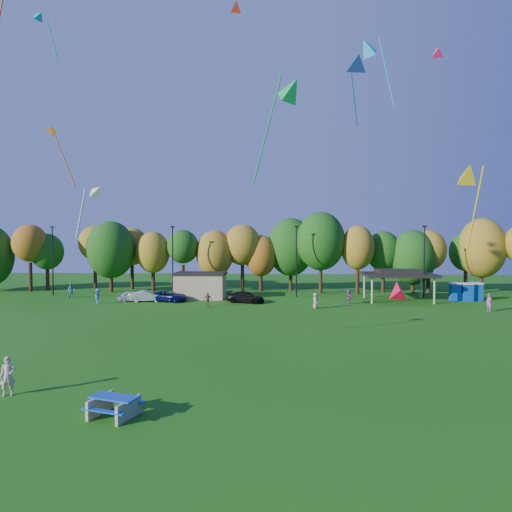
# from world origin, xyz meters

# --- Properties ---
(ground) EXTENTS (160.00, 160.00, 0.00)m
(ground) POSITION_xyz_m (0.00, 0.00, 0.00)
(ground) COLOR #19600F
(ground) RESTS_ON ground
(tree_line) EXTENTS (93.57, 10.55, 11.15)m
(tree_line) POSITION_xyz_m (-1.03, 45.51, 5.91)
(tree_line) COLOR black
(tree_line) RESTS_ON ground
(lamp_posts) EXTENTS (64.50, 0.25, 9.09)m
(lamp_posts) POSITION_xyz_m (2.00, 40.00, 4.90)
(lamp_posts) COLOR black
(lamp_posts) RESTS_ON ground
(utility_building) EXTENTS (6.30, 4.30, 3.25)m
(utility_building) POSITION_xyz_m (-10.00, 38.00, 1.64)
(utility_building) COLOR tan
(utility_building) RESTS_ON ground
(pavilion) EXTENTS (8.20, 6.20, 3.77)m
(pavilion) POSITION_xyz_m (14.00, 37.00, 3.23)
(pavilion) COLOR tan
(pavilion) RESTS_ON ground
(porta_potties) EXTENTS (3.75, 1.63, 2.18)m
(porta_potties) POSITION_xyz_m (22.26, 37.54, 1.10)
(porta_potties) COLOR #0D48AA
(porta_potties) RESTS_ON ground
(picnic_table) EXTENTS (2.37, 2.15, 0.86)m
(picnic_table) POSITION_xyz_m (-6.73, -0.12, 0.50)
(picnic_table) COLOR tan
(picnic_table) RESTS_ON ground
(kite_flyer) EXTENTS (0.78, 0.65, 1.83)m
(kite_flyer) POSITION_xyz_m (-12.62, 2.11, 0.92)
(kite_flyer) COLOR beige
(kite_flyer) RESTS_ON ground
(car_a) EXTENTS (3.95, 2.52, 1.25)m
(car_a) POSITION_xyz_m (-17.51, 34.77, 0.63)
(car_a) COLOR white
(car_a) RESTS_ON ground
(car_b) EXTENTS (4.08, 2.02, 1.29)m
(car_b) POSITION_xyz_m (-15.75, 34.56, 0.64)
(car_b) COLOR #ABACB1
(car_b) RESTS_ON ground
(car_c) EXTENTS (4.97, 3.16, 1.28)m
(car_c) POSITION_xyz_m (-13.28, 34.80, 0.64)
(car_c) COLOR #0E1154
(car_c) RESTS_ON ground
(car_d) EXTENTS (4.79, 2.97, 1.29)m
(car_d) POSITION_xyz_m (-4.07, 34.30, 0.65)
(car_d) COLOR black
(car_d) RESTS_ON ground
(far_person_0) EXTENTS (0.61, 0.87, 1.68)m
(far_person_0) POSITION_xyz_m (3.71, 30.17, 0.84)
(far_person_0) COLOR tan
(far_person_0) RESTS_ON ground
(far_person_1) EXTENTS (0.62, 0.78, 1.86)m
(far_person_1) POSITION_xyz_m (21.23, 29.23, 0.93)
(far_person_1) COLOR #C75DAF
(far_person_1) RESTS_ON ground
(far_person_2) EXTENTS (1.02, 0.73, 1.61)m
(far_person_2) POSITION_xyz_m (-7.93, 30.65, 0.81)
(far_person_2) COLOR olive
(far_person_2) RESTS_ON ground
(far_person_3) EXTENTS (0.90, 0.71, 1.84)m
(far_person_3) POSITION_xyz_m (-26.48, 37.71, 0.92)
(far_person_3) COLOR #5795C0
(far_person_3) RESTS_ON ground
(far_person_4) EXTENTS (0.83, 1.22, 1.75)m
(far_person_4) POSITION_xyz_m (-20.86, 32.53, 0.88)
(far_person_4) COLOR #4F6AAF
(far_person_4) RESTS_ON ground
(far_person_5) EXTENTS (0.76, 1.60, 1.66)m
(far_person_5) POSITION_xyz_m (7.77, 33.86, 0.83)
(far_person_5) COLOR #873A8D
(far_person_5) RESTS_ON ground
(kite_1) EXTENTS (3.00, 1.62, 5.25)m
(kite_1) POSITION_xyz_m (-18.40, 17.52, 15.94)
(kite_1) COLOR orange
(kite_2) EXTENTS (1.48, 3.35, 5.50)m
(kite_2) POSITION_xyz_m (11.23, 9.81, 11.21)
(kite_2) COLOR yellow
(kite_4) EXTENTS (1.37, 1.70, 1.54)m
(kite_4) POSITION_xyz_m (12.53, 19.50, 22.37)
(kite_4) COLOR #EC2773
(kite_5) EXTENTS (1.54, 1.84, 1.58)m
(kite_5) POSITION_xyz_m (-4.26, 25.55, 29.47)
(kite_5) COLOR red
(kite_6) EXTENTS (1.68, 2.95, 4.65)m
(kite_6) POSITION_xyz_m (4.67, 10.96, 18.28)
(kite_6) COLOR navy
(kite_8) EXTENTS (3.77, 3.11, 6.68)m
(kite_8) POSITION_xyz_m (7.65, 22.82, 24.20)
(kite_8) COLOR #27A5F9
(kite_9) EXTENTS (1.92, 1.56, 3.35)m
(kite_9) POSITION_xyz_m (-10.66, 7.78, 10.09)
(kite_9) COLOR silver
(kite_10) EXTENTS (2.56, 1.68, 4.37)m
(kite_10) POSITION_xyz_m (-21.31, 21.20, 26.84)
(kite_10) COLOR #0B7CB2
(kite_14) EXTENTS (1.04, 1.35, 1.29)m
(kite_14) POSITION_xyz_m (5.54, 3.19, 5.00)
(kite_14) COLOR #F70D2D
(kite_15) EXTENTS (4.13, 3.65, 7.67)m
(kite_15) POSITION_xyz_m (0.74, 13.84, 17.72)
(kite_15) COLOR green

